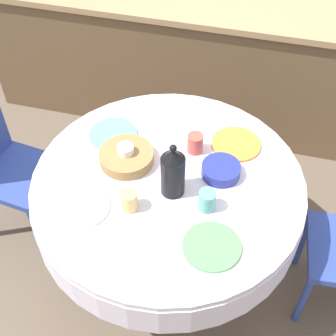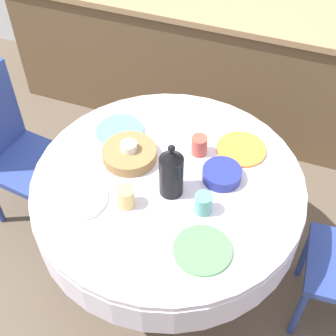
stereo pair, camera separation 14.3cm
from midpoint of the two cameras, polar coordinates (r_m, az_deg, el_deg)
name	(u,v)px [view 1 (the left image)]	position (r m, az deg, el deg)	size (l,w,h in m)	color
ground_plane	(168,268)	(2.75, -1.53, -12.14)	(12.00, 12.00, 0.00)	brown
kitchen_counter	(218,62)	(3.36, 4.92, 12.73)	(3.24, 0.64, 0.92)	brown
dining_table	(168,197)	(2.21, -1.85, -3.68)	(1.25, 1.25, 0.77)	olive
chair_right	(2,159)	(2.72, -21.07, 0.98)	(0.45, 0.45, 0.97)	#2D428E
plate_near_left	(82,206)	(2.06, -12.37, -4.64)	(0.24, 0.24, 0.01)	white
cup_near_left	(129,200)	(1.99, -6.83, -4.03)	(0.08, 0.08, 0.10)	#DBB766
plate_near_right	(212,246)	(1.90, 3.16, -9.62)	(0.24, 0.24, 0.01)	#5BA85B
cup_near_right	(207,200)	(1.98, 2.72, -4.04)	(0.08, 0.08, 0.10)	#5BA39E
plate_far_left	(113,134)	(2.34, -8.47, 4.01)	(0.24, 0.24, 0.01)	#60BCB7
cup_far_left	(126,154)	(2.18, -7.02, 1.67)	(0.08, 0.08, 0.10)	white
plate_far_right	(236,144)	(2.28, 6.53, 2.85)	(0.24, 0.24, 0.01)	orange
cup_far_right	(195,143)	(2.21, 1.48, 2.97)	(0.08, 0.08, 0.10)	#CC4C3D
coffee_carafe	(173,172)	(1.98, -1.47, -0.57)	(0.11, 0.11, 0.28)	black
bread_basket	(126,157)	(2.19, -6.96, 1.30)	(0.26, 0.26, 0.06)	olive
fruit_bowl	(221,170)	(2.12, 4.55, -0.34)	(0.18, 0.18, 0.06)	navy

